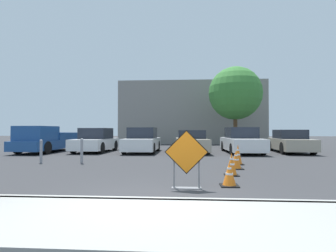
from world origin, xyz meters
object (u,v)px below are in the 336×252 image
object	(u,v)px
parked_car_nearest	(96,141)
parked_car_fifth	(290,142)
road_closed_sign	(186,157)
pickup_truck	(45,141)
parked_car_fourth	(241,141)
bollard_second	(41,151)
traffic_cone_fourth	(238,155)
traffic_cone_third	(236,160)
parked_car_third	(191,142)
parked_car_second	(142,141)
traffic_cone_second	(232,164)
bollard_nearest	(82,150)
traffic_cone_nearest	(229,174)

from	to	relation	value
parked_car_nearest	parked_car_fifth	xyz separation A→B (m)	(12.02, 0.22, -0.03)
road_closed_sign	pickup_truck	distance (m)	12.89
parked_car_fourth	bollard_second	world-z (taller)	parked_car_fourth
traffic_cone_fourth	parked_car_nearest	distance (m)	9.58
pickup_truck	road_closed_sign	bearing A→B (deg)	134.62
traffic_cone_third	parked_car_third	world-z (taller)	parked_car_third
traffic_cone_third	parked_car_second	bearing A→B (deg)	123.51
traffic_cone_second	bollard_second	world-z (taller)	bollard_second
traffic_cone_second	parked_car_fifth	world-z (taller)	parked_car_fifth
traffic_cone_third	bollard_second	size ratio (longest dim) A/B	0.66
traffic_cone_third	bollard_nearest	bearing A→B (deg)	169.44
parked_car_third	parked_car_fourth	size ratio (longest dim) A/B	1.00
traffic_cone_nearest	parked_car_fifth	distance (m)	11.30
traffic_cone_third	parked_car_second	size ratio (longest dim) A/B	0.15
traffic_cone_third	parked_car_third	distance (m)	7.08
traffic_cone_nearest	traffic_cone_second	world-z (taller)	traffic_cone_second
traffic_cone_fourth	parked_car_third	size ratio (longest dim) A/B	0.17
traffic_cone_fourth	parked_car_nearest	bearing A→B (deg)	143.76
parked_car_nearest	parked_car_third	bearing A→B (deg)	-177.04
parked_car_third	bollard_nearest	distance (m)	7.41
pickup_truck	bollard_nearest	world-z (taller)	pickup_truck
traffic_cone_fourth	parked_car_nearest	world-z (taller)	parked_car_nearest
bollard_nearest	parked_car_fifth	bearing A→B (deg)	29.37
road_closed_sign	bollard_second	size ratio (longest dim) A/B	1.40
traffic_cone_nearest	parked_car_fourth	distance (m)	9.89
parked_car_nearest	parked_car_fifth	bearing A→B (deg)	-176.68
traffic_cone_third	traffic_cone_fourth	bearing A→B (deg)	75.66
pickup_truck	traffic_cone_nearest	bearing A→B (deg)	138.98
traffic_cone_fourth	bollard_second	distance (m)	8.03
pickup_truck	bollard_nearest	size ratio (longest dim) A/B	5.07
traffic_cone_fourth	bollard_second	bearing A→B (deg)	-179.45
parked_car_third	traffic_cone_fourth	bearing A→B (deg)	103.57
traffic_cone_nearest	pickup_truck	bearing A→B (deg)	136.79
road_closed_sign	bollard_nearest	xyz separation A→B (m)	(-4.26, 4.38, -0.19)
road_closed_sign	parked_car_nearest	distance (m)	11.60
road_closed_sign	parked_car_fourth	bearing A→B (deg)	71.52
parked_car_second	parked_car_third	world-z (taller)	parked_car_second
traffic_cone_third	parked_car_nearest	xyz separation A→B (m)	(-7.42, 6.86, 0.37)
parked_car_fourth	road_closed_sign	bearing A→B (deg)	70.10
parked_car_fourth	traffic_cone_third	bearing A→B (deg)	75.25
traffic_cone_second	traffic_cone_third	bearing A→B (deg)	74.17
parked_car_second	road_closed_sign	bearing A→B (deg)	105.38
parked_car_fourth	traffic_cone_second	bearing A→B (deg)	74.82
traffic_cone_nearest	traffic_cone_second	size ratio (longest dim) A/B	0.86
traffic_cone_fourth	parked_car_third	distance (m)	6.00
road_closed_sign	traffic_cone_nearest	world-z (taller)	road_closed_sign
traffic_cone_second	traffic_cone_fourth	bearing A→B (deg)	74.86
parked_car_nearest	pickup_truck	bearing A→B (deg)	13.53
parked_car_fourth	parked_car_fifth	distance (m)	3.03
parked_car_second	bollard_second	world-z (taller)	parked_car_second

